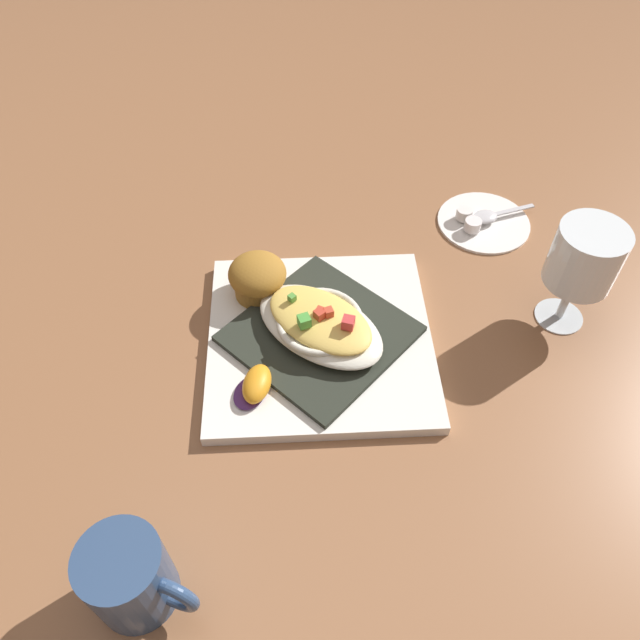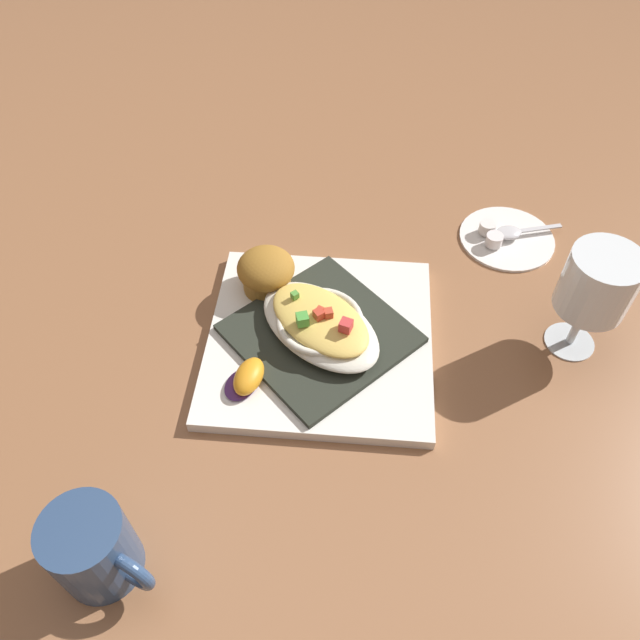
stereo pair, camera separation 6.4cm
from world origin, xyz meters
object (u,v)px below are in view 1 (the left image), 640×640
(creamer_cup_0, at_px, (464,213))
(square_plate, at_px, (320,339))
(muffin, at_px, (258,277))
(spoon, at_px, (488,216))
(creamer_cup_1, at_px, (473,225))
(orange_garnish, at_px, (256,386))
(coffee_mug, at_px, (132,579))
(creamer_saucer, at_px, (484,221))
(stemmed_glass, at_px, (584,261))
(gratin_dish, at_px, (320,323))

(creamer_cup_0, bearing_deg, square_plate, -35.62)
(muffin, xyz_separation_m, spoon, (-0.19, 0.30, -0.03))
(creamer_cup_1, bearing_deg, orange_garnish, -38.74)
(coffee_mug, distance_m, creamer_cup_1, 0.64)
(muffin, distance_m, creamer_cup_1, 0.33)
(orange_garnish, bearing_deg, creamer_cup_0, 144.52)
(square_plate, xyz_separation_m, creamer_cup_1, (-0.23, 0.19, 0.01))
(coffee_mug, distance_m, creamer_saucer, 0.67)
(creamer_saucer, relative_size, creamer_cup_0, 5.66)
(coffee_mug, distance_m, stemmed_glass, 0.59)
(orange_garnish, distance_m, stemmed_glass, 0.41)
(stemmed_glass, height_order, creamer_cup_0, stemmed_glass)
(stemmed_glass, relative_size, creamer_cup_0, 6.15)
(gratin_dish, height_order, creamer_saucer, gratin_dish)
(stemmed_glass, bearing_deg, creamer_cup_0, -145.01)
(muffin, bearing_deg, creamer_cup_0, 125.51)
(orange_garnish, relative_size, stemmed_glass, 0.42)
(gratin_dish, height_order, stemmed_glass, stemmed_glass)
(muffin, distance_m, coffee_mug, 0.38)
(creamer_cup_1, bearing_deg, gratin_dish, -40.05)
(muffin, xyz_separation_m, creamer_saucer, (-0.19, 0.30, -0.04))
(stemmed_glass, bearing_deg, muffin, -86.91)
(creamer_saucer, distance_m, spoon, 0.01)
(orange_garnish, relative_size, coffee_mug, 0.57)
(creamer_saucer, bearing_deg, spoon, 115.63)
(orange_garnish, height_order, coffee_mug, coffee_mug)
(gratin_dish, xyz_separation_m, creamer_cup_1, (-0.23, 0.19, -0.02))
(square_plate, distance_m, creamer_cup_0, 0.31)
(coffee_mug, relative_size, spoon, 1.12)
(square_plate, bearing_deg, muffin, -124.86)
(orange_garnish, bearing_deg, gratin_dish, 144.87)
(gratin_dish, relative_size, creamer_cup_1, 8.32)
(orange_garnish, relative_size, spoon, 0.63)
(gratin_dish, height_order, creamer_cup_1, gratin_dish)
(gratin_dish, height_order, creamer_cup_0, gratin_dish)
(spoon, bearing_deg, gratin_dish, -40.23)
(gratin_dish, height_order, muffin, muffin)
(orange_garnish, xyz_separation_m, creamer_cup_0, (-0.34, 0.24, -0.01))
(muffin, xyz_separation_m, orange_garnish, (0.15, 0.03, -0.02))
(muffin, bearing_deg, coffee_mug, -6.29)
(muffin, bearing_deg, square_plate, 55.14)
(gratin_dish, bearing_deg, square_plate, -153.62)
(gratin_dish, xyz_separation_m, creamer_cup_0, (-0.25, 0.18, -0.02))
(stemmed_glass, bearing_deg, orange_garnish, -64.79)
(coffee_mug, xyz_separation_m, creamer_saucer, (-0.57, 0.34, -0.04))
(muffin, distance_m, stemmed_glass, 0.39)
(square_plate, distance_m, creamer_saucer, 0.33)
(stemmed_glass, xyz_separation_m, spoon, (-0.17, -0.09, -0.09))
(muffin, relative_size, creamer_cup_1, 3.09)
(square_plate, bearing_deg, creamer_saucer, 140.07)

